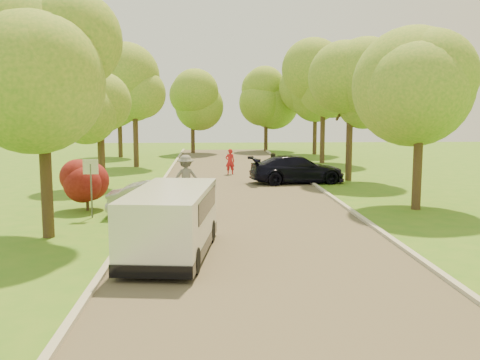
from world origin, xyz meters
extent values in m
plane|color=#3B771C|center=(0.00, 0.00, 0.00)|extent=(100.00, 100.00, 0.00)
cube|color=#4C4438|center=(0.00, 8.00, 0.01)|extent=(8.00, 60.00, 0.01)
cube|color=#B2AD9E|center=(-4.05, 8.00, 0.06)|extent=(0.18, 60.00, 0.12)
cube|color=#B2AD9E|center=(4.05, 8.00, 0.06)|extent=(0.18, 60.00, 0.12)
cylinder|color=#59595E|center=(-5.80, 4.00, 1.00)|extent=(0.06, 0.06, 2.00)
cube|color=white|center=(-5.80, 4.00, 1.90)|extent=(0.55, 0.04, 0.55)
cylinder|color=#382619|center=(-6.30, 5.50, 0.35)|extent=(0.12, 0.12, 0.70)
sphere|color=#590F0F|center=(-6.30, 5.50, 1.10)|extent=(1.70, 1.70, 1.70)
cylinder|color=#382619|center=(-6.50, 1.00, 1.80)|extent=(0.36, 0.36, 3.60)
sphere|color=#4A8424|center=(-6.50, 1.00, 4.98)|extent=(4.60, 4.60, 4.60)
sphere|color=#4A8424|center=(-5.81, 1.00, 5.67)|extent=(3.45, 3.45, 3.45)
cylinder|color=#382619|center=(-7.00, 12.00, 1.57)|extent=(0.36, 0.36, 3.15)
sphere|color=#4A8424|center=(-7.00, 12.00, 4.41)|extent=(4.20, 4.20, 4.20)
sphere|color=#4A8424|center=(-6.37, 12.00, 5.04)|extent=(3.15, 3.15, 3.15)
cylinder|color=#382619|center=(-6.60, 22.00, 1.91)|extent=(0.36, 0.36, 3.83)
sphere|color=#4A8424|center=(-6.60, 22.00, 5.27)|extent=(4.80, 4.80, 4.80)
sphere|color=#4A8424|center=(-5.88, 22.00, 5.99)|extent=(3.60, 3.60, 3.60)
cylinder|color=#382619|center=(6.80, 5.00, 1.91)|extent=(0.36, 0.36, 3.83)
sphere|color=#4A8424|center=(6.80, 5.00, 5.33)|extent=(5.00, 5.00, 5.00)
sphere|color=#4A8424|center=(7.55, 5.00, 6.08)|extent=(3.75, 3.75, 3.75)
cylinder|color=#382619|center=(6.40, 14.00, 1.69)|extent=(0.36, 0.36, 3.38)
sphere|color=#4A8424|center=(6.40, 14.00, 4.70)|extent=(4.40, 4.40, 4.40)
sphere|color=#4A8424|center=(7.06, 14.00, 5.36)|extent=(3.30, 3.30, 3.30)
cylinder|color=#382619|center=(7.00, 24.00, 2.02)|extent=(0.36, 0.36, 4.05)
sphere|color=#4A8424|center=(7.00, 24.00, 5.61)|extent=(5.20, 5.20, 5.20)
sphere|color=#4A8424|center=(7.78, 24.00, 6.39)|extent=(3.90, 3.90, 3.90)
cylinder|color=#382619|center=(-9.00, 30.00, 1.80)|extent=(0.36, 0.36, 3.60)
sphere|color=#4A8424|center=(-9.00, 30.00, 5.10)|extent=(5.00, 5.00, 5.00)
sphere|color=#4A8424|center=(-8.25, 30.00, 5.85)|extent=(3.75, 3.75, 3.75)
cylinder|color=#382619|center=(8.00, 32.00, 1.91)|extent=(0.36, 0.36, 3.83)
sphere|color=#4A8424|center=(8.00, 32.00, 5.33)|extent=(5.00, 5.00, 5.00)
sphere|color=#4A8424|center=(8.75, 32.00, 6.08)|extent=(3.75, 3.75, 3.75)
cylinder|color=#382619|center=(-3.00, 34.00, 1.69)|extent=(0.36, 0.36, 3.38)
sphere|color=#4A8424|center=(-3.00, 34.00, 4.81)|extent=(4.80, 4.80, 4.80)
sphere|color=#4A8424|center=(-2.28, 34.00, 5.53)|extent=(3.60, 3.60, 3.60)
cylinder|color=#382619|center=(4.00, 36.00, 1.80)|extent=(0.36, 0.36, 3.60)
sphere|color=#4A8424|center=(4.00, 36.00, 5.10)|extent=(5.00, 5.00, 5.00)
sphere|color=#4A8424|center=(4.75, 36.00, 5.85)|extent=(3.75, 3.75, 3.75)
cube|color=silver|center=(-2.50, -1.41, 1.01)|extent=(2.50, 5.04, 1.66)
cube|color=black|center=(-2.50, -1.41, 0.30)|extent=(2.53, 5.14, 0.30)
cube|color=black|center=(-2.47, -1.16, 1.41)|extent=(2.35, 3.64, 0.55)
cylinder|color=black|center=(-3.55, -2.91, 0.33)|extent=(0.32, 0.69, 0.67)
cylinder|color=black|center=(-1.85, -3.12, 0.33)|extent=(0.32, 0.69, 0.67)
cylinder|color=black|center=(-3.15, 0.30, 0.33)|extent=(0.32, 0.69, 0.67)
cylinder|color=black|center=(-1.45, 0.09, 0.33)|extent=(0.32, 0.69, 0.67)
imported|color=#A6A6AB|center=(-3.30, 4.21, 0.64)|extent=(3.89, 1.36, 1.28)
imported|color=black|center=(3.30, 13.00, 0.75)|extent=(5.42, 2.77, 1.51)
cube|color=black|center=(-2.47, 6.96, 0.12)|extent=(0.47, 1.03, 0.02)
cylinder|color=#BFCC4C|center=(-2.46, 7.32, 0.05)|extent=(0.05, 0.08, 0.08)
cylinder|color=#BFCC4C|center=(-2.63, 7.29, 0.05)|extent=(0.05, 0.08, 0.08)
cylinder|color=#BFCC4C|center=(-2.31, 6.63, 0.05)|extent=(0.05, 0.08, 0.08)
cylinder|color=#BFCC4C|center=(-2.49, 6.59, 0.05)|extent=(0.05, 0.08, 0.08)
imported|color=slate|center=(-2.47, 6.96, 1.10)|extent=(1.37, 0.96, 1.94)
imported|color=red|center=(-0.20, 17.09, 0.80)|extent=(0.63, 0.46, 1.59)
imported|color=#2F321E|center=(2.05, 14.01, 0.79)|extent=(0.87, 0.74, 1.58)
camera|label=1|loc=(-1.44, -15.67, 3.95)|focal=40.00mm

